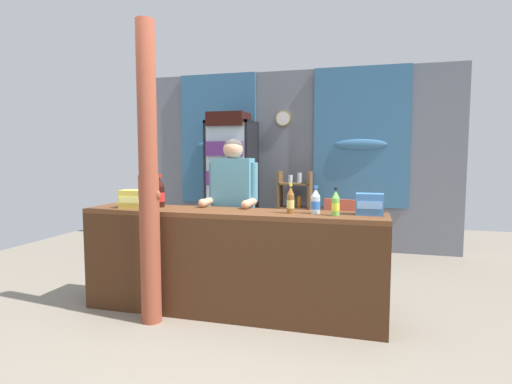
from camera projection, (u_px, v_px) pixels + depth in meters
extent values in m
plane|color=gray|center=(265.00, 286.00, 4.40)|extent=(8.32, 8.32, 0.00)
cube|color=slate|center=(297.00, 160.00, 6.18)|extent=(4.66, 0.12, 2.65)
cube|color=teal|center=(218.00, 139.00, 6.39)|extent=(1.22, 0.04, 2.00)
ellipsoid|color=teal|center=(217.00, 146.00, 6.38)|extent=(0.67, 0.10, 0.16)
cube|color=teal|center=(361.00, 138.00, 5.82)|extent=(1.33, 0.04, 2.00)
ellipsoid|color=teal|center=(360.00, 145.00, 5.81)|extent=(0.73, 0.10, 0.16)
cylinder|color=tan|center=(283.00, 119.00, 6.10)|extent=(0.23, 0.03, 0.23)
cylinder|color=white|center=(283.00, 118.00, 6.08)|extent=(0.19, 0.01, 0.19)
cube|color=beige|center=(343.00, 138.00, 5.89)|extent=(0.24, 0.02, 0.18)
cube|color=brown|center=(230.00, 213.00, 3.55)|extent=(2.66, 0.47, 0.04)
cube|color=#432715|center=(222.00, 271.00, 3.39)|extent=(2.66, 0.04, 0.88)
cube|color=#432715|center=(104.00, 255.00, 3.93)|extent=(0.08, 0.42, 0.88)
cube|color=#432715|center=(384.00, 276.00, 3.25)|extent=(0.08, 0.42, 0.88)
cylinder|color=brown|center=(150.00, 249.00, 3.40)|extent=(0.17, 0.17, 1.24)
cylinder|color=brown|center=(147.00, 98.00, 3.29)|extent=(0.15, 0.15, 1.24)
ellipsoid|color=brown|center=(157.00, 195.00, 3.34)|extent=(0.06, 0.05, 0.08)
cube|color=black|center=(238.00, 185.00, 6.27)|extent=(0.65, 0.04, 1.89)
cube|color=black|center=(213.00, 186.00, 6.08)|extent=(0.04, 0.60, 1.89)
cube|color=black|center=(252.00, 187.00, 5.92)|extent=(0.04, 0.60, 1.89)
cube|color=black|center=(232.00, 123.00, 5.92)|extent=(0.65, 0.60, 0.04)
cube|color=black|center=(232.00, 247.00, 6.09)|extent=(0.65, 0.60, 0.08)
cube|color=silver|center=(225.00, 184.00, 5.72)|extent=(0.59, 0.02, 1.73)
cylinder|color=#B7B7BC|center=(243.00, 188.00, 5.63)|extent=(0.02, 0.02, 0.40)
cube|color=silver|center=(232.00, 212.00, 6.04)|extent=(0.57, 0.52, 0.02)
cube|color=silver|center=(229.00, 206.00, 5.91)|extent=(0.53, 0.48, 0.20)
cube|color=silver|center=(232.00, 185.00, 6.00)|extent=(0.57, 0.52, 0.02)
cube|color=#56286B|center=(229.00, 177.00, 5.88)|extent=(0.53, 0.48, 0.20)
cube|color=silver|center=(232.00, 157.00, 5.96)|extent=(0.57, 0.52, 0.02)
cube|color=#56286B|center=(229.00, 149.00, 5.84)|extent=(0.53, 0.48, 0.20)
cube|color=silver|center=(232.00, 128.00, 5.93)|extent=(0.57, 0.52, 0.02)
cube|color=black|center=(229.00, 120.00, 5.80)|extent=(0.53, 0.48, 0.20)
cube|color=brown|center=(280.00, 211.00, 5.97)|extent=(0.04, 0.28, 1.17)
cube|color=brown|center=(310.00, 212.00, 5.86)|extent=(0.04, 0.28, 1.17)
cube|color=brown|center=(295.00, 184.00, 5.88)|extent=(0.44, 0.28, 0.02)
cylinder|color=silver|center=(290.00, 179.00, 5.89)|extent=(0.06, 0.06, 0.11)
cylinder|color=silver|center=(299.00, 178.00, 5.85)|extent=(0.06, 0.06, 0.15)
cube|color=brown|center=(295.00, 208.00, 5.91)|extent=(0.44, 0.28, 0.02)
cylinder|color=brown|center=(290.00, 202.00, 5.92)|extent=(0.05, 0.05, 0.13)
cylinder|color=orange|center=(299.00, 202.00, 5.89)|extent=(0.05, 0.05, 0.16)
cube|color=brown|center=(294.00, 232.00, 5.94)|extent=(0.44, 0.28, 0.02)
cylinder|color=silver|center=(290.00, 227.00, 5.95)|extent=(0.06, 0.06, 0.10)
cylinder|color=#56286B|center=(299.00, 226.00, 5.92)|extent=(0.07, 0.07, 0.15)
cube|color=#E5563D|center=(346.00, 230.00, 5.24)|extent=(0.56, 0.56, 0.04)
cube|color=#E5563D|center=(340.00, 215.00, 5.06)|extent=(0.41, 0.17, 0.40)
cylinder|color=#E5563D|center=(365.00, 246.00, 5.31)|extent=(0.04, 0.04, 0.44)
cylinder|color=#E5563D|center=(338.00, 243.00, 5.53)|extent=(0.04, 0.04, 0.44)
cylinder|color=#E5563D|center=(354.00, 252.00, 5.00)|extent=(0.04, 0.04, 0.44)
cylinder|color=#E5563D|center=(326.00, 248.00, 5.21)|extent=(0.04, 0.04, 0.44)
cube|color=#E5563D|center=(361.00, 222.00, 5.12)|extent=(0.17, 0.39, 0.03)
cube|color=#E5563D|center=(332.00, 220.00, 5.34)|extent=(0.17, 0.39, 0.03)
cylinder|color=#28282D|center=(226.00, 254.00, 4.04)|extent=(0.11, 0.11, 0.85)
cylinder|color=#28282D|center=(241.00, 255.00, 3.99)|extent=(0.11, 0.11, 0.85)
cube|color=teal|center=(233.00, 185.00, 3.95)|extent=(0.38, 0.20, 0.52)
sphere|color=tan|center=(233.00, 149.00, 3.92)|extent=(0.19, 0.19, 0.19)
ellipsoid|color=#4C4742|center=(233.00, 145.00, 3.93)|extent=(0.18, 0.18, 0.10)
cylinder|color=teal|center=(213.00, 181.00, 4.00)|extent=(0.08, 0.08, 0.37)
cylinder|color=tan|center=(208.00, 202.00, 3.88)|extent=(0.07, 0.26, 0.07)
sphere|color=tan|center=(202.00, 203.00, 3.75)|extent=(0.08, 0.08, 0.08)
cylinder|color=teal|center=(254.00, 182.00, 3.89)|extent=(0.08, 0.08, 0.37)
cylinder|color=tan|center=(249.00, 203.00, 3.77)|extent=(0.07, 0.26, 0.07)
sphere|color=tan|center=(245.00, 205.00, 3.64)|extent=(0.08, 0.08, 0.08)
cylinder|color=black|center=(160.00, 197.00, 3.79)|extent=(0.09, 0.09, 0.19)
cone|color=black|center=(160.00, 182.00, 3.78)|extent=(0.09, 0.09, 0.09)
cylinder|color=red|center=(159.00, 176.00, 3.77)|extent=(0.04, 0.04, 0.03)
cylinder|color=red|center=(160.00, 197.00, 3.79)|extent=(0.09, 0.09, 0.09)
cylinder|color=silver|center=(315.00, 205.00, 3.36)|extent=(0.08, 0.08, 0.14)
cone|color=silver|center=(316.00, 192.00, 3.35)|extent=(0.08, 0.08, 0.07)
cylinder|color=blue|center=(316.00, 187.00, 3.34)|extent=(0.03, 0.03, 0.02)
cylinder|color=blue|center=(315.00, 205.00, 3.36)|extent=(0.08, 0.08, 0.06)
cylinder|color=#75C64C|center=(336.00, 207.00, 3.25)|extent=(0.06, 0.06, 0.14)
cone|color=#75C64C|center=(336.00, 194.00, 3.24)|extent=(0.06, 0.06, 0.06)
cylinder|color=black|center=(336.00, 189.00, 3.24)|extent=(0.03, 0.03, 0.02)
cylinder|color=yellow|center=(336.00, 207.00, 3.25)|extent=(0.06, 0.06, 0.06)
cylinder|color=brown|center=(290.00, 204.00, 3.38)|extent=(0.06, 0.06, 0.15)
cone|color=brown|center=(291.00, 191.00, 3.37)|extent=(0.06, 0.06, 0.07)
cylinder|color=#E5CC4C|center=(291.00, 185.00, 3.37)|extent=(0.03, 0.03, 0.02)
cylinder|color=#E5D166|center=(290.00, 204.00, 3.38)|extent=(0.06, 0.06, 0.07)
cube|color=#EAD14C|center=(133.00, 199.00, 3.72)|extent=(0.22, 0.16, 0.16)
cube|color=#FFFF8C|center=(128.00, 200.00, 3.65)|extent=(0.20, 0.00, 0.06)
cube|color=#3D75B7|center=(370.00, 204.00, 3.29)|extent=(0.22, 0.14, 0.17)
cube|color=#7CB5F7|center=(370.00, 205.00, 3.23)|extent=(0.19, 0.00, 0.06)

